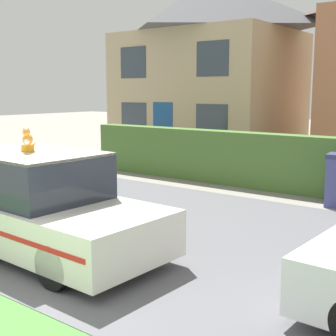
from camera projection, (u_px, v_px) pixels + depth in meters
The scene contains 5 objects.
road_strip at pixel (192, 238), 8.18m from camera, with size 28.00×6.76×0.01m, color #5B5B60.
garden_hedge at pixel (244, 159), 12.61m from camera, with size 10.30×0.57×1.46m, color #4C7233.
police_car at pixel (38, 204), 7.46m from camera, with size 4.37×1.95×1.68m.
cat at pixel (27, 138), 7.29m from camera, with size 0.27×0.33×0.29m.
house_left at pixel (210, 63), 20.79m from camera, with size 7.50×6.10×7.43m.
Camera 1 is at (4.45, -2.01, 2.54)m, focal length 50.00 mm.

